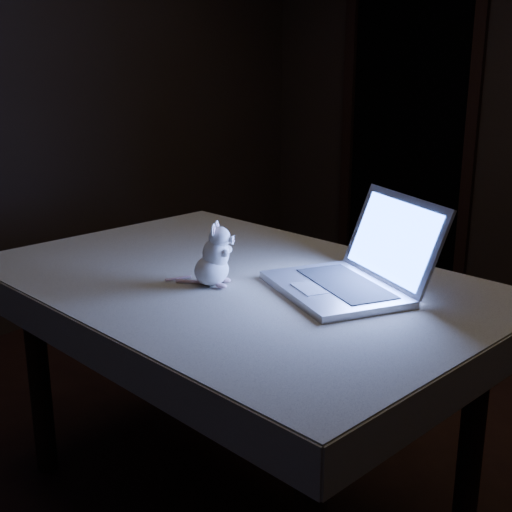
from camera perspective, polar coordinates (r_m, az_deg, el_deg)
The scene contains 7 objects.
floor at distance 2.87m, azimuth 7.87°, elevation -16.63°, with size 5.00×5.00×0.00m, color black.
left_wall at distance 4.05m, azimuth -20.17°, elevation 11.76°, with size 0.04×5.00×2.60m, color black.
doorway at distance 5.16m, azimuth 12.55°, elevation 10.53°, with size 1.06×0.36×2.13m, color black, non-canonical shape.
table at distance 2.42m, azimuth -1.55°, elevation -11.57°, with size 1.58×1.01×0.85m, color black, non-canonical shape.
tablecloth at distance 2.21m, azimuth 0.19°, elevation -3.85°, with size 1.70×1.14×0.12m, color beige, non-canonical shape.
laptop at distance 2.09m, azimuth 6.68°, elevation 0.90°, with size 0.44×0.39×0.30m, color silver, non-canonical shape.
plush_mouse at distance 2.16m, azimuth -3.75°, elevation 0.14°, with size 0.15×0.15×0.20m, color white, non-canonical shape.
Camera 1 is at (1.21, -2.09, 1.56)m, focal length 48.00 mm.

